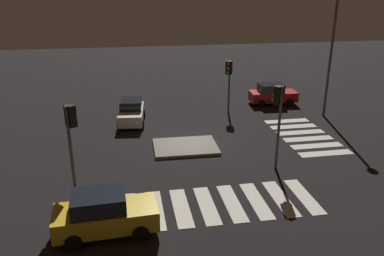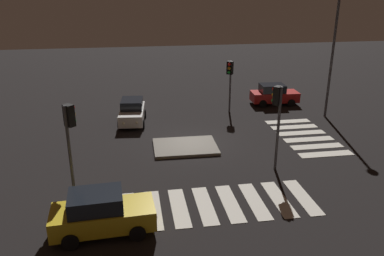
{
  "view_description": "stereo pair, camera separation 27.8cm",
  "coord_description": "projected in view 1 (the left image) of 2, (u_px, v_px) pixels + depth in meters",
  "views": [
    {
      "loc": [
        -3.78,
        -21.92,
        9.26
      ],
      "look_at": [
        0.0,
        0.0,
        1.0
      ],
      "focal_mm": 36.48,
      "sensor_mm": 36.0,
      "label": 1
    },
    {
      "loc": [
        -3.51,
        -21.97,
        9.26
      ],
      "look_at": [
        0.0,
        0.0,
        1.0
      ],
      "focal_mm": 36.48,
      "sensor_mm": 36.0,
      "label": 2
    }
  ],
  "objects": [
    {
      "name": "car_white",
      "position": [
        131.0,
        112.0,
        27.33
      ],
      "size": [
        2.05,
        3.91,
        1.65
      ],
      "rotation": [
        0.0,
        0.0,
        -1.66
      ],
      "color": "silver",
      "rests_on": "ground"
    },
    {
      "name": "traffic_light_east",
      "position": [
        278.0,
        107.0,
        19.67
      ],
      "size": [
        0.54,
        0.53,
        4.49
      ],
      "rotation": [
        0.0,
        0.0,
        2.3
      ],
      "color": "#47474C",
      "rests_on": "ground"
    },
    {
      "name": "traffic_light_north",
      "position": [
        229.0,
        74.0,
        28.81
      ],
      "size": [
        0.54,
        0.53,
        3.94
      ],
      "rotation": [
        0.0,
        0.0,
        -2.16
      ],
      "color": "#47474C",
      "rests_on": "ground"
    },
    {
      "name": "car_red",
      "position": [
        272.0,
        94.0,
        31.69
      ],
      "size": [
        3.87,
        1.95,
        1.65
      ],
      "rotation": [
        0.0,
        0.0,
        -0.05
      ],
      "color": "red",
      "rests_on": "ground"
    },
    {
      "name": "crosswalk_side",
      "position": [
        304.0,
        136.0,
        25.25
      ],
      "size": [
        3.2,
        6.45,
        0.02
      ],
      "color": "silver",
      "rests_on": "ground"
    },
    {
      "name": "traffic_light_south",
      "position": [
        71.0,
        129.0,
        16.75
      ],
      "size": [
        0.53,
        0.54,
        4.45
      ],
      "rotation": [
        0.0,
        0.0,
        0.73
      ],
      "color": "#47474C",
      "rests_on": "ground"
    },
    {
      "name": "street_lamp",
      "position": [
        333.0,
        35.0,
        26.98
      ],
      "size": [
        0.56,
        0.56,
        8.88
      ],
      "color": "#47474C",
      "rests_on": "ground"
    },
    {
      "name": "ground_plane",
      "position": [
        192.0,
        143.0,
        24.08
      ],
      "size": [
        80.0,
        80.0,
        0.0
      ],
      "primitive_type": "plane",
      "color": "black"
    },
    {
      "name": "car_yellow",
      "position": [
        104.0,
        214.0,
        15.15
      ],
      "size": [
        4.12,
        2.09,
        1.76
      ],
      "rotation": [
        0.0,
        0.0,
        0.06
      ],
      "color": "gold",
      "rests_on": "ground"
    },
    {
      "name": "traffic_island",
      "position": [
        185.0,
        147.0,
        23.32
      ],
      "size": [
        3.8,
        2.88,
        0.18
      ],
      "color": "gray",
      "rests_on": "ground"
    },
    {
      "name": "crosswalk_near",
      "position": [
        219.0,
        204.0,
        17.41
      ],
      "size": [
        8.75,
        3.2,
        0.02
      ],
      "color": "silver",
      "rests_on": "ground"
    }
  ]
}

